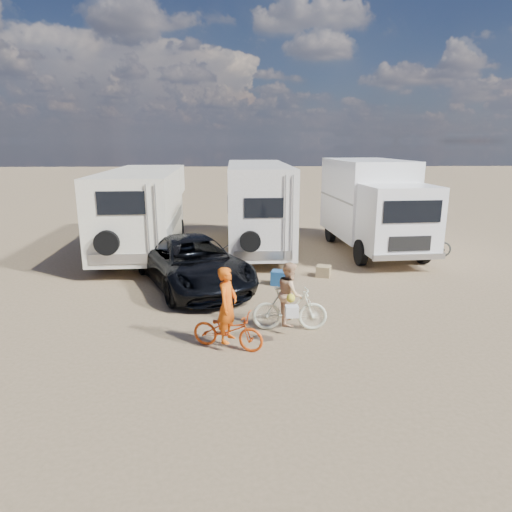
{
  "coord_description": "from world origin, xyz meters",
  "views": [
    {
      "loc": [
        -1.07,
        -10.95,
        4.36
      ],
      "look_at": [
        -0.62,
        0.98,
        1.3
      ],
      "focal_mm": 31.54,
      "sensor_mm": 36.0,
      "label": 1
    }
  ],
  "objects_px": {
    "bike_man": "(228,330)",
    "rider_woman": "(290,300)",
    "rv_main": "(258,208)",
    "rider_man": "(228,313)",
    "crate": "(323,271)",
    "box_truck": "(374,207)",
    "dark_suv": "(193,262)",
    "bike_woman": "(290,309)",
    "rv_left": "(144,212)",
    "bike_parked": "(428,245)",
    "cooler": "(281,278)"
  },
  "relations": [
    {
      "from": "bike_woman",
      "to": "rider_man",
      "type": "bearing_deg",
      "value": 126.18
    },
    {
      "from": "bike_man",
      "to": "bike_parked",
      "type": "xyz_separation_m",
      "value": [
        7.56,
        7.68,
        0.04
      ]
    },
    {
      "from": "bike_man",
      "to": "rider_woman",
      "type": "relative_size",
      "value": 1.08
    },
    {
      "from": "dark_suv",
      "to": "rider_woman",
      "type": "distance_m",
      "value": 4.34
    },
    {
      "from": "bike_man",
      "to": "rider_man",
      "type": "xyz_separation_m",
      "value": [
        0.0,
        0.0,
        0.4
      ]
    },
    {
      "from": "rv_main",
      "to": "rider_man",
      "type": "relative_size",
      "value": 4.53
    },
    {
      "from": "dark_suv",
      "to": "bike_woman",
      "type": "relative_size",
      "value": 3.07
    },
    {
      "from": "dark_suv",
      "to": "rider_woman",
      "type": "bearing_deg",
      "value": -77.29
    },
    {
      "from": "bike_woman",
      "to": "crate",
      "type": "distance_m",
      "value": 4.61
    },
    {
      "from": "rider_woman",
      "to": "crate",
      "type": "distance_m",
      "value": 4.63
    },
    {
      "from": "rv_left",
      "to": "rider_man",
      "type": "distance_m",
      "value": 9.62
    },
    {
      "from": "box_truck",
      "to": "bike_woman",
      "type": "bearing_deg",
      "value": -123.14
    },
    {
      "from": "bike_man",
      "to": "bike_parked",
      "type": "distance_m",
      "value": 10.77
    },
    {
      "from": "rv_main",
      "to": "rider_woman",
      "type": "bearing_deg",
      "value": -87.78
    },
    {
      "from": "bike_parked",
      "to": "crate",
      "type": "height_order",
      "value": "bike_parked"
    },
    {
      "from": "box_truck",
      "to": "bike_man",
      "type": "relative_size",
      "value": 4.12
    },
    {
      "from": "rv_left",
      "to": "bike_man",
      "type": "height_order",
      "value": "rv_left"
    },
    {
      "from": "rv_main",
      "to": "bike_parked",
      "type": "height_order",
      "value": "rv_main"
    },
    {
      "from": "bike_woman",
      "to": "rider_man",
      "type": "relative_size",
      "value": 1.07
    },
    {
      "from": "bike_parked",
      "to": "cooler",
      "type": "xyz_separation_m",
      "value": [
        -6.02,
        -3.3,
        -0.24
      ]
    },
    {
      "from": "rv_main",
      "to": "rider_man",
      "type": "distance_m",
      "value": 9.27
    },
    {
      "from": "rider_man",
      "to": "crate",
      "type": "bearing_deg",
      "value": -9.54
    },
    {
      "from": "bike_woman",
      "to": "rv_main",
      "type": "bearing_deg",
      "value": 6.28
    },
    {
      "from": "box_truck",
      "to": "dark_suv",
      "type": "relative_size",
      "value": 1.22
    },
    {
      "from": "rider_man",
      "to": "rider_woman",
      "type": "relative_size",
      "value": 1.11
    },
    {
      "from": "box_truck",
      "to": "dark_suv",
      "type": "xyz_separation_m",
      "value": [
        -6.82,
        -4.24,
        -1.06
      ]
    },
    {
      "from": "box_truck",
      "to": "rider_woman",
      "type": "relative_size",
      "value": 4.45
    },
    {
      "from": "rv_left",
      "to": "cooler",
      "type": "height_order",
      "value": "rv_left"
    },
    {
      "from": "rv_main",
      "to": "bike_woman",
      "type": "relative_size",
      "value": 4.22
    },
    {
      "from": "bike_woman",
      "to": "bike_man",
      "type": "bearing_deg",
      "value": 126.18
    },
    {
      "from": "rv_left",
      "to": "bike_parked",
      "type": "height_order",
      "value": "rv_left"
    },
    {
      "from": "rider_man",
      "to": "cooler",
      "type": "relative_size",
      "value": 2.93
    },
    {
      "from": "rider_woman",
      "to": "crate",
      "type": "bearing_deg",
      "value": -17.06
    },
    {
      "from": "dark_suv",
      "to": "rv_left",
      "type": "bearing_deg",
      "value": 93.08
    },
    {
      "from": "rider_man",
      "to": "bike_man",
      "type": "bearing_deg",
      "value": 0.0
    },
    {
      "from": "box_truck",
      "to": "cooler",
      "type": "height_order",
      "value": "box_truck"
    },
    {
      "from": "rv_left",
      "to": "cooler",
      "type": "xyz_separation_m",
      "value": [
        5.05,
        -4.54,
        -1.4
      ]
    },
    {
      "from": "bike_man",
      "to": "bike_parked",
      "type": "relative_size",
      "value": 0.91
    },
    {
      "from": "rv_left",
      "to": "rider_man",
      "type": "bearing_deg",
      "value": -71.07
    },
    {
      "from": "cooler",
      "to": "rider_woman",
      "type": "bearing_deg",
      "value": -74.82
    },
    {
      "from": "rv_main",
      "to": "crate",
      "type": "xyz_separation_m",
      "value": [
        2.02,
        -3.95,
        -1.56
      ]
    },
    {
      "from": "box_truck",
      "to": "crate",
      "type": "height_order",
      "value": "box_truck"
    },
    {
      "from": "rider_man",
      "to": "bike_parked",
      "type": "bearing_deg",
      "value": -23.91
    },
    {
      "from": "rv_left",
      "to": "bike_woman",
      "type": "bearing_deg",
      "value": -60.81
    },
    {
      "from": "rv_left",
      "to": "dark_suv",
      "type": "relative_size",
      "value": 1.51
    },
    {
      "from": "cooler",
      "to": "bike_parked",
      "type": "bearing_deg",
      "value": 45.63
    },
    {
      "from": "dark_suv",
      "to": "bike_man",
      "type": "bearing_deg",
      "value": -99.28
    },
    {
      "from": "bike_woman",
      "to": "bike_parked",
      "type": "relative_size",
      "value": 1.01
    },
    {
      "from": "dark_suv",
      "to": "rider_woman",
      "type": "relative_size",
      "value": 3.66
    },
    {
      "from": "rv_left",
      "to": "box_truck",
      "type": "bearing_deg",
      "value": -4.37
    }
  ]
}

